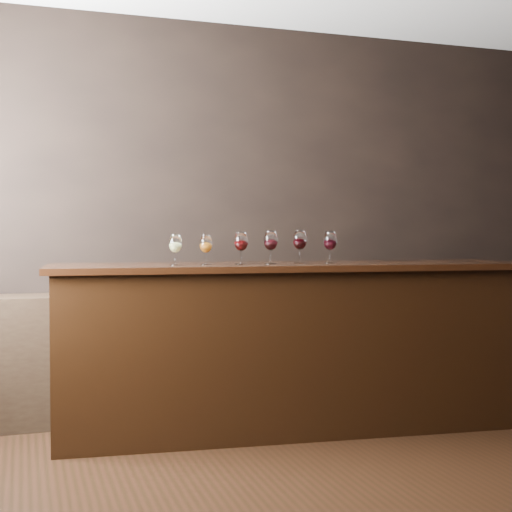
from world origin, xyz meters
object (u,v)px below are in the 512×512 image
object	(u,v)px
bar_counter	(291,349)
glass_amber	(206,244)
glass_red_d	(330,241)
glass_white	(175,244)
glass_red_b	(271,241)
glass_red_c	(300,241)
back_bar_shelf	(160,354)
glass_red_a	(241,242)

from	to	relation	value
bar_counter	glass_amber	world-z (taller)	glass_amber
bar_counter	glass_red_d	bearing A→B (deg)	3.39
glass_red_d	glass_white	bearing A→B (deg)	179.43
bar_counter	glass_red_b	xyz separation A→B (m)	(-0.14, -0.02, 0.70)
glass_amber	glass_red_c	bearing A→B (deg)	2.23
glass_red_d	bar_counter	bearing A→B (deg)	177.64
back_bar_shelf	glass_red_d	xyz separation A→B (m)	(1.00, -0.62, 0.78)
back_bar_shelf	glass_red_d	bearing A→B (deg)	-31.66
back_bar_shelf	glass_white	xyz separation A→B (m)	(-0.02, -0.61, 0.77)
glass_red_a	glass_red_b	bearing A→B (deg)	-0.06
glass_white	glass_red_c	size ratio (longest dim) A/B	0.88
glass_white	glass_red_c	bearing A→B (deg)	2.41
glass_red_b	back_bar_shelf	bearing A→B (deg)	133.46
bar_counter	glass_red_d	world-z (taller)	glass_red_d
bar_counter	glass_white	xyz separation A→B (m)	(-0.75, -0.00, 0.68)
glass_red_b	glass_red_d	size ratio (longest dim) A/B	1.02
bar_counter	glass_amber	size ratio (longest dim) A/B	15.90
glass_red_a	glass_red_c	distance (m)	0.42
glass_red_a	glass_red_d	world-z (taller)	glass_red_d
glass_white	bar_counter	bearing A→B (deg)	0.07
glass_red_b	glass_red_d	world-z (taller)	glass_red_b
glass_red_b	glass_red_c	size ratio (longest dim) A/B	0.99
glass_white	back_bar_shelf	bearing A→B (deg)	88.47
back_bar_shelf	glass_amber	bearing A→B (deg)	-73.58
glass_white	glass_red_b	size ratio (longest dim) A/B	0.89
bar_counter	glass_red_d	xyz separation A→B (m)	(0.27, -0.01, 0.69)
back_bar_shelf	glass_white	world-z (taller)	glass_white
back_bar_shelf	glass_red_b	distance (m)	1.16
glass_red_b	glass_red_a	bearing A→B (deg)	179.94
back_bar_shelf	glass_amber	size ratio (longest dim) A/B	12.82
glass_amber	glass_red_c	xyz separation A→B (m)	(0.63, 0.02, 0.02)
glass_red_a	glass_red_c	size ratio (longest dim) A/B	0.96
glass_amber	glass_red_a	world-z (taller)	glass_red_a
glass_white	glass_red_b	distance (m)	0.61
glass_white	glass_red_c	world-z (taller)	glass_red_c
glass_red_c	glass_red_a	bearing A→B (deg)	-173.10
bar_counter	glass_red_b	world-z (taller)	glass_red_b
glass_white	glass_red_d	world-z (taller)	glass_red_d
glass_red_a	glass_white	bearing A→B (deg)	177.87
back_bar_shelf	glass_red_a	distance (m)	1.07
glass_red_d	glass_amber	bearing A→B (deg)	178.60
glass_white	glass_red_a	size ratio (longest dim) A/B	0.92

